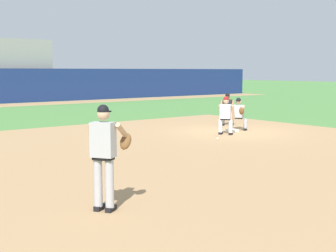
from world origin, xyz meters
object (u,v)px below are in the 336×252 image
at_px(baserunner, 226,114).
at_px(first_baseman, 239,113).
at_px(umpire, 227,108).
at_px(first_base_bag, 232,130).
at_px(pitcher, 105,151).
at_px(baseball, 218,139).

bearing_deg(baserunner, first_baseman, 24.36).
distance_m(first_baseman, baserunner, 1.48).
height_order(baserunner, umpire, same).
relative_size(first_base_bag, umpire, 0.26).
bearing_deg(umpire, pitcher, -144.42).
bearing_deg(first_baseman, umpire, 60.48).
bearing_deg(first_baseman, baseball, -151.22).
bearing_deg(baserunner, pitcher, -146.69).
relative_size(pitcher, umpire, 1.27).
xyz_separation_m(first_baseman, umpire, (0.81, 1.44, 0.06)).
bearing_deg(baseball, umpire, 40.28).
height_order(first_baseman, baserunner, baserunner).
distance_m(baserunner, umpire, 2.97).
height_order(first_base_bag, umpire, umpire).
bearing_deg(first_baseman, pitcher, -147.81).
relative_size(first_base_bag, baseball, 5.14).
distance_m(first_baseman, umpire, 1.65).
bearing_deg(pitcher, baseball, 33.29).
height_order(first_base_bag, pitcher, pitcher).
distance_m(baseball, first_baseman, 2.95).
height_order(first_base_bag, baserunner, baserunner).
bearing_deg(first_baseman, baserunner, -155.64).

